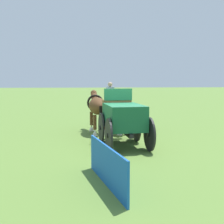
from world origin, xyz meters
TOP-DOWN VIEW (x-y plane):
  - ground_plane at (0.00, 0.00)m, footprint 220.00×220.00m
  - show_wagon at (0.14, 0.02)m, footprint 5.53×2.01m
  - draft_horse_near at (3.49, 0.92)m, footprint 3.19×1.09m
  - draft_horse_off at (3.60, -0.38)m, footprint 3.16×1.05m
  - sponsor_banner at (-4.47, 1.17)m, footprint 3.14×0.72m

SIDE VIEW (x-z plane):
  - ground_plane at x=0.00m, z-range 0.00..0.00m
  - sponsor_banner at x=-4.47m, z-range 0.00..1.10m
  - show_wagon at x=0.14m, z-range -0.14..2.64m
  - draft_horse_off at x=3.60m, z-range 0.24..2.46m
  - draft_horse_near at x=3.49m, z-range 0.27..2.57m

